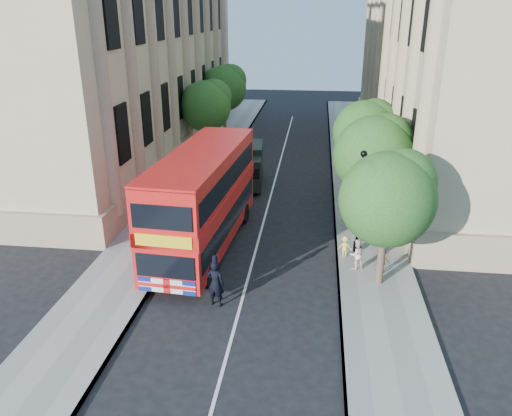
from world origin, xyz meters
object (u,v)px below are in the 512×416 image
(lamp_post, at_px, (360,206))
(woman_pedestrian, at_px, (356,254))
(box_van, at_px, (247,167))
(double_decker_bus, at_px, (203,198))
(police_constable, at_px, (216,283))

(lamp_post, bearing_deg, woman_pedestrian, -94.34)
(lamp_post, distance_m, box_van, 11.78)
(double_decker_bus, xyz_separation_m, woman_pedestrian, (7.46, -1.50, -1.88))
(police_constable, height_order, woman_pedestrian, police_constable)
(lamp_post, bearing_deg, box_van, 125.42)
(lamp_post, height_order, woman_pedestrian, lamp_post)
(police_constable, relative_size, woman_pedestrian, 1.38)
(box_van, relative_size, police_constable, 2.46)
(police_constable, bearing_deg, woman_pedestrian, -136.01)
(box_van, xyz_separation_m, woman_pedestrian, (6.65, -11.38, -0.50))
(double_decker_bus, relative_size, box_van, 2.19)
(box_van, height_order, woman_pedestrian, box_van)
(double_decker_bus, distance_m, box_van, 10.00)
(double_decker_bus, relative_size, police_constable, 5.38)
(lamp_post, relative_size, police_constable, 2.55)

